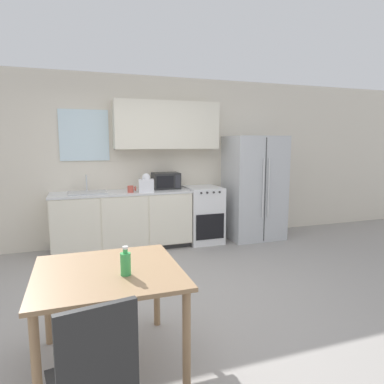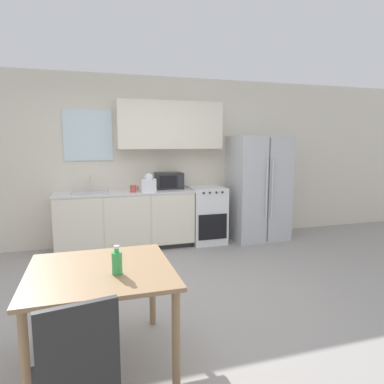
{
  "view_description": "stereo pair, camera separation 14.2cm",
  "coord_description": "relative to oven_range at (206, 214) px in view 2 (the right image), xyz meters",
  "views": [
    {
      "loc": [
        -0.88,
        -3.32,
        1.64
      ],
      "look_at": [
        0.45,
        0.55,
        1.05
      ],
      "focal_mm": 32.0,
      "sensor_mm": 36.0,
      "label": 1
    },
    {
      "loc": [
        -0.74,
        -3.36,
        1.64
      ],
      "look_at": [
        0.45,
        0.55,
        1.05
      ],
      "focal_mm": 32.0,
      "sensor_mm": 36.0,
      "label": 2
    }
  ],
  "objects": [
    {
      "name": "microwave",
      "position": [
        -0.6,
        0.13,
        0.57
      ],
      "size": [
        0.42,
        0.33,
        0.26
      ],
      "color": "#282828",
      "rests_on": "kitchen_counter"
    },
    {
      "name": "oven_range",
      "position": [
        0.0,
        0.0,
        0.0
      ],
      "size": [
        0.55,
        0.65,
        0.92
      ],
      "color": "white",
      "rests_on": "ground_plane"
    },
    {
      "name": "ground_plane",
      "position": [
        -1.11,
        -1.9,
        -0.46
      ],
      "size": [
        12.0,
        12.0,
        0.0
      ],
      "primitive_type": "plane",
      "color": "gray"
    },
    {
      "name": "coffee_mug",
      "position": [
        -1.2,
        -0.11,
        0.49
      ],
      "size": [
        0.13,
        0.09,
        0.1
      ],
      "color": "#BF4C3F",
      "rests_on": "kitchen_counter"
    },
    {
      "name": "dining_chair_near",
      "position": [
        -1.94,
        -3.67,
        0.08
      ],
      "size": [
        0.47,
        0.47,
        0.93
      ],
      "rotation": [
        0.0,
        0.0,
        0.18
      ],
      "color": "#282828",
      "rests_on": "ground_plane"
    },
    {
      "name": "kitchen_counter",
      "position": [
        -1.32,
        0.01,
        -0.0
      ],
      "size": [
        2.1,
        0.62,
        0.9
      ],
      "color": "#333333",
      "rests_on": "ground_plane"
    },
    {
      "name": "kitchen_sink",
      "position": [
        -1.83,
        0.02,
        0.46
      ],
      "size": [
        0.55,
        0.41,
        0.26
      ],
      "color": "#B7BABC",
      "rests_on": "kitchen_counter"
    },
    {
      "name": "refrigerator",
      "position": [
        0.92,
        -0.05,
        0.42
      ],
      "size": [
        0.92,
        0.77,
        1.75
      ],
      "color": "silver",
      "rests_on": "ground_plane"
    },
    {
      "name": "drink_bottle",
      "position": [
        -1.69,
        -2.93,
        0.36
      ],
      "size": [
        0.07,
        0.07,
        0.2
      ],
      "color": "#3FB259",
      "rests_on": "dining_table"
    },
    {
      "name": "wall_back",
      "position": [
        -1.03,
        0.31,
        0.99
      ],
      "size": [
        12.0,
        0.38,
        2.7
      ],
      "color": "beige",
      "rests_on": "ground_plane"
    },
    {
      "name": "grocery_bag_0",
      "position": [
        -0.97,
        -0.12,
        0.56
      ],
      "size": [
        0.25,
        0.22,
        0.28
      ],
      "rotation": [
        0.0,
        0.0,
        -0.16
      ],
      "color": "white",
      "rests_on": "kitchen_counter"
    },
    {
      "name": "dining_table",
      "position": [
        -1.8,
        -2.8,
        0.17
      ],
      "size": [
        1.03,
        0.99,
        0.73
      ],
      "color": "#997551",
      "rests_on": "ground_plane"
    }
  ]
}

